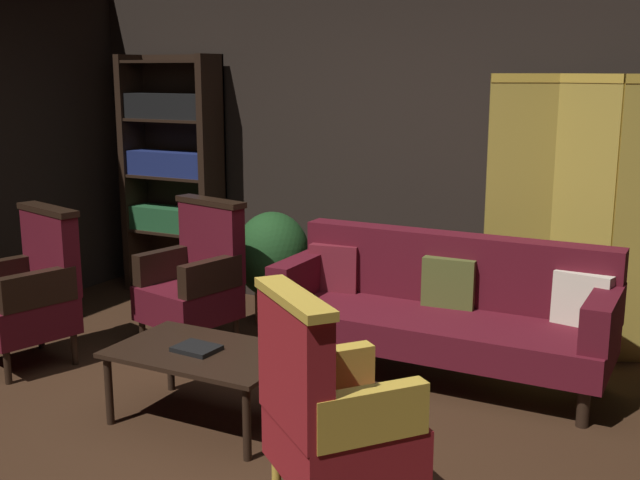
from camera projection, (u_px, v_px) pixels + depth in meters
The scene contains 11 objects.
ground_plane at pixel (249, 446), 4.11m from camera, with size 10.00×10.00×0.00m, color #331E11.
back_wall at pixel (421, 141), 5.94m from camera, with size 7.20×0.10×2.80m, color black.
folding_screen at pixel (582, 213), 5.28m from camera, with size 1.29×0.22×1.90m.
bookshelf at pixel (173, 171), 6.75m from camera, with size 0.90×0.32×2.05m.
velvet_couch at pixel (444, 305), 5.02m from camera, with size 2.12×0.78×0.88m.
coffee_table at pixel (204, 358), 4.33m from camera, with size 1.00×0.64×0.42m.
armchair_gilt_accent at pixel (330, 413), 3.37m from camera, with size 0.81×0.81×1.04m.
armchair_wing_left at pixel (30, 292), 5.19m from camera, with size 0.71×0.71×1.04m.
armchair_wing_right at pixel (195, 279), 5.50m from camera, with size 0.69×0.69×1.04m.
potted_plant at pixel (272, 259), 6.03m from camera, with size 0.58×0.58×0.87m.
book_black_cloth at pixel (197, 348), 4.30m from camera, with size 0.23×0.18×0.03m, color black.
Camera 1 is at (2.08, -3.19, 1.93)m, focal length 44.21 mm.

